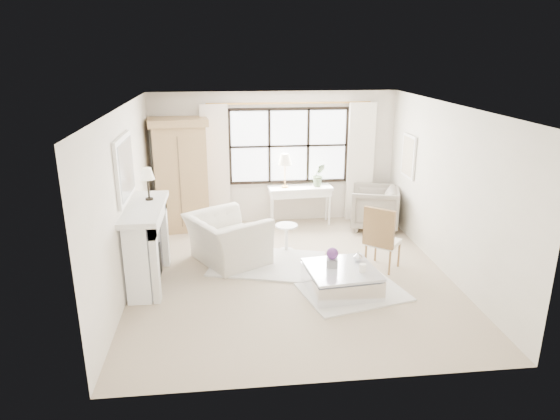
# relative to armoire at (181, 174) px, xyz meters

# --- Properties ---
(floor) EXTENTS (5.50, 5.50, 0.00)m
(floor) POSITION_rel_armoire_xyz_m (1.89, -2.41, -1.14)
(floor) COLOR tan
(floor) RESTS_ON ground
(ceiling) EXTENTS (5.50, 5.50, 0.00)m
(ceiling) POSITION_rel_armoire_xyz_m (1.89, -2.41, 1.56)
(ceiling) COLOR silver
(ceiling) RESTS_ON ground
(wall_back) EXTENTS (5.00, 0.00, 5.00)m
(wall_back) POSITION_rel_armoire_xyz_m (1.89, 0.34, 0.21)
(wall_back) COLOR silver
(wall_back) RESTS_ON ground
(wall_front) EXTENTS (5.00, 0.00, 5.00)m
(wall_front) POSITION_rel_armoire_xyz_m (1.89, -5.16, 0.21)
(wall_front) COLOR silver
(wall_front) RESTS_ON ground
(wall_left) EXTENTS (0.00, 5.50, 5.50)m
(wall_left) POSITION_rel_armoire_xyz_m (-0.61, -2.41, 0.21)
(wall_left) COLOR silver
(wall_left) RESTS_ON ground
(wall_right) EXTENTS (0.00, 5.50, 5.50)m
(wall_right) POSITION_rel_armoire_xyz_m (4.39, -2.41, 0.21)
(wall_right) COLOR beige
(wall_right) RESTS_ON ground
(window_pane) EXTENTS (2.40, 0.02, 1.50)m
(window_pane) POSITION_rel_armoire_xyz_m (2.19, 0.32, 0.46)
(window_pane) COLOR white
(window_pane) RESTS_ON wall_back
(window_frame) EXTENTS (2.50, 0.04, 1.50)m
(window_frame) POSITION_rel_armoire_xyz_m (2.19, 0.31, 0.46)
(window_frame) COLOR black
(window_frame) RESTS_ON wall_back
(curtain_rod) EXTENTS (3.30, 0.04, 0.04)m
(curtain_rod) POSITION_rel_armoire_xyz_m (2.19, 0.26, 1.33)
(curtain_rod) COLOR #B4823E
(curtain_rod) RESTS_ON wall_back
(curtain_left) EXTENTS (0.55, 0.10, 2.47)m
(curtain_left) POSITION_rel_armoire_xyz_m (0.69, 0.24, 0.10)
(curtain_left) COLOR silver
(curtain_left) RESTS_ON ground
(curtain_right) EXTENTS (0.55, 0.10, 2.47)m
(curtain_right) POSITION_rel_armoire_xyz_m (3.69, 0.24, 0.10)
(curtain_right) COLOR white
(curtain_right) RESTS_ON ground
(fireplace) EXTENTS (0.58, 1.66, 1.26)m
(fireplace) POSITION_rel_armoire_xyz_m (-0.39, -2.41, -0.49)
(fireplace) COLOR silver
(fireplace) RESTS_ON ground
(mirror_frame) EXTENTS (0.05, 1.15, 0.95)m
(mirror_frame) POSITION_rel_armoire_xyz_m (-0.58, -2.41, 0.70)
(mirror_frame) COLOR white
(mirror_frame) RESTS_ON wall_left
(mirror_glass) EXTENTS (0.02, 1.00, 0.80)m
(mirror_glass) POSITION_rel_armoire_xyz_m (-0.55, -2.41, 0.70)
(mirror_glass) COLOR silver
(mirror_glass) RESTS_ON wall_left
(art_frame) EXTENTS (0.04, 0.62, 0.82)m
(art_frame) POSITION_rel_armoire_xyz_m (4.36, -0.71, 0.41)
(art_frame) COLOR white
(art_frame) RESTS_ON wall_right
(art_canvas) EXTENTS (0.01, 0.52, 0.72)m
(art_canvas) POSITION_rel_armoire_xyz_m (4.34, -0.71, 0.41)
(art_canvas) COLOR beige
(art_canvas) RESTS_ON wall_right
(mantel_lamp) EXTENTS (0.22, 0.22, 0.51)m
(mantel_lamp) POSITION_rel_armoire_xyz_m (-0.31, -2.11, 0.51)
(mantel_lamp) COLOR black
(mantel_lamp) RESTS_ON fireplace
(armoire) EXTENTS (1.20, 0.84, 2.24)m
(armoire) POSITION_rel_armoire_xyz_m (0.00, 0.00, 0.00)
(armoire) COLOR tan
(armoire) RESTS_ON floor
(console_table) EXTENTS (1.33, 0.53, 0.80)m
(console_table) POSITION_rel_armoire_xyz_m (2.39, 0.05, -0.74)
(console_table) COLOR white
(console_table) RESTS_ON floor
(console_lamp) EXTENTS (0.28, 0.28, 0.69)m
(console_lamp) POSITION_rel_armoire_xyz_m (2.08, 0.05, 0.22)
(console_lamp) COLOR #BE8742
(console_lamp) RESTS_ON console_table
(orchid_plant) EXTENTS (0.27, 0.23, 0.47)m
(orchid_plant) POSITION_rel_armoire_xyz_m (2.77, 0.05, -0.10)
(orchid_plant) COLOR #59714B
(orchid_plant) RESTS_ON console_table
(side_table) EXTENTS (0.40, 0.40, 0.51)m
(side_table) POSITION_rel_armoire_xyz_m (1.93, -1.40, -0.81)
(side_table) COLOR silver
(side_table) RESTS_ON floor
(rug_left) EXTENTS (2.13, 1.76, 0.03)m
(rug_left) POSITION_rel_armoire_xyz_m (1.54, -1.95, -1.12)
(rug_left) COLOR silver
(rug_left) RESTS_ON floor
(rug_right) EXTENTS (1.71, 1.44, 0.03)m
(rug_right) POSITION_rel_armoire_xyz_m (2.73, -3.13, -1.13)
(rug_right) COLOR silver
(rug_right) RESTS_ON floor
(club_armchair) EXTENTS (1.59, 1.65, 0.82)m
(club_armchair) POSITION_rel_armoire_xyz_m (0.87, -1.75, -0.73)
(club_armchair) COLOR beige
(club_armchair) RESTS_ON floor
(wingback_chair) EXTENTS (1.17, 1.15, 0.85)m
(wingback_chair) POSITION_rel_armoire_xyz_m (3.86, -0.36, -0.71)
(wingback_chair) COLOR gray
(wingback_chair) RESTS_ON floor
(french_chair) EXTENTS (0.68, 0.68, 1.08)m
(french_chair) POSITION_rel_armoire_xyz_m (3.41, -2.31, -0.83)
(french_chair) COLOR olive
(french_chair) RESTS_ON floor
(coffee_table) EXTENTS (1.10, 1.10, 0.38)m
(coffee_table) POSITION_rel_armoire_xyz_m (2.56, -3.05, -0.96)
(coffee_table) COLOR silver
(coffee_table) RESTS_ON floor
(planter_box) EXTENTS (0.19, 0.19, 0.12)m
(planter_box) POSITION_rel_armoire_xyz_m (2.42, -2.97, -0.70)
(planter_box) COLOR gray
(planter_box) RESTS_ON coffee_table
(planter_flowers) EXTENTS (0.18, 0.18, 0.18)m
(planter_flowers) POSITION_rel_armoire_xyz_m (2.42, -2.97, -0.55)
(planter_flowers) COLOR #5E2D72
(planter_flowers) RESTS_ON planter_box
(pillar_candle) EXTENTS (0.10, 0.10, 0.12)m
(pillar_candle) POSITION_rel_armoire_xyz_m (2.83, -3.21, -0.70)
(pillar_candle) COLOR white
(pillar_candle) RESTS_ON coffee_table
(coffee_vase) EXTENTS (0.18, 0.18, 0.15)m
(coffee_vase) POSITION_rel_armoire_xyz_m (2.86, -2.82, -0.68)
(coffee_vase) COLOR silver
(coffee_vase) RESTS_ON coffee_table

